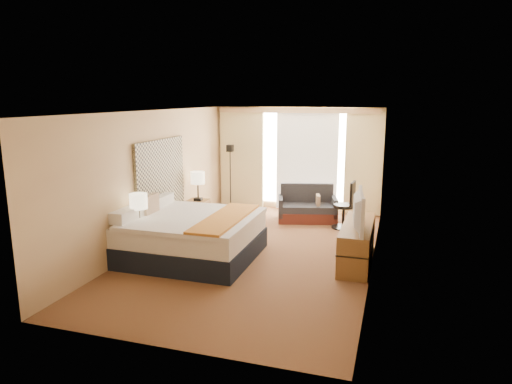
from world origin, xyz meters
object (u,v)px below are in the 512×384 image
(floor_lamp, at_px, (230,164))
(lamp_right, at_px, (198,178))
(loveseat, at_px, (307,209))
(nightstand_right, at_px, (197,212))
(media_dresser, at_px, (357,243))
(lamp_left, at_px, (138,202))
(television, at_px, (354,211))
(bed, at_px, (190,236))
(nightstand_left, at_px, (138,246))
(desk_chair, at_px, (346,208))

(floor_lamp, distance_m, lamp_right, 1.62)
(loveseat, relative_size, floor_lamp, 0.89)
(nightstand_right, height_order, loveseat, loveseat)
(media_dresser, distance_m, lamp_left, 3.88)
(loveseat, distance_m, lamp_left, 4.26)
(floor_lamp, height_order, lamp_left, floor_lamp)
(floor_lamp, bearing_deg, media_dresser, -41.16)
(loveseat, xyz_separation_m, television, (1.31, -2.86, 0.75))
(bed, distance_m, floor_lamp, 3.79)
(nightstand_left, height_order, loveseat, loveseat)
(bed, xyz_separation_m, lamp_right, (-0.77, 2.06, 0.66))
(nightstand_left, xyz_separation_m, bed, (0.81, 0.43, 0.13))
(loveseat, distance_m, lamp_right, 2.65)
(media_dresser, distance_m, loveseat, 2.84)
(bed, distance_m, television, 2.92)
(floor_lamp, relative_size, desk_chair, 1.58)
(nightstand_right, xyz_separation_m, lamp_right, (0.04, -0.01, 0.79))
(lamp_left, height_order, lamp_right, lamp_right)
(media_dresser, bearing_deg, nightstand_right, 158.60)
(desk_chair, bearing_deg, lamp_right, -163.19)
(lamp_right, bearing_deg, floor_lamp, 83.63)
(bed, bearing_deg, nightstand_left, -151.75)
(bed, height_order, television, television)
(nightstand_left, bearing_deg, floor_lamp, 86.95)
(nightstand_right, distance_m, floor_lamp, 1.84)
(television, bearing_deg, lamp_right, 56.28)
(bed, height_order, loveseat, bed)
(bed, xyz_separation_m, television, (2.84, 0.24, 0.62))
(television, bearing_deg, nightstand_right, 56.43)
(media_dresser, bearing_deg, lamp_right, 158.50)
(desk_chair, bearing_deg, bed, -126.93)
(media_dresser, xyz_separation_m, lamp_right, (-3.66, 1.44, 0.71))
(lamp_right, bearing_deg, television, -26.70)
(nightstand_right, bearing_deg, bed, -68.64)
(desk_chair, distance_m, lamp_right, 3.36)
(nightstand_right, bearing_deg, lamp_right, -11.79)
(lamp_left, distance_m, television, 3.68)
(media_dresser, distance_m, floor_lamp, 4.70)
(lamp_left, bearing_deg, bed, 25.77)
(nightstand_right, bearing_deg, loveseat, 23.95)
(media_dresser, bearing_deg, loveseat, 118.65)
(nightstand_right, height_order, television, television)
(nightstand_left, height_order, lamp_right, lamp_right)
(floor_lamp, bearing_deg, lamp_right, -96.37)
(nightstand_right, relative_size, lamp_right, 0.83)
(desk_chair, bearing_deg, floor_lamp, 168.18)
(media_dresser, xyz_separation_m, loveseat, (-1.36, 2.49, -0.07))
(lamp_right, distance_m, television, 4.04)
(loveseat, height_order, lamp_right, lamp_right)
(television, bearing_deg, floor_lamp, 38.10)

